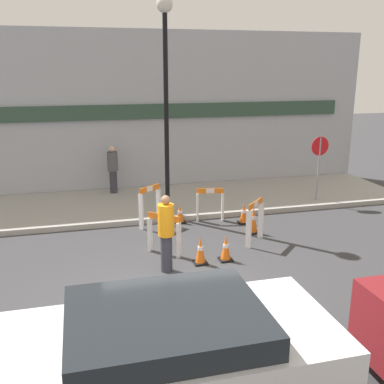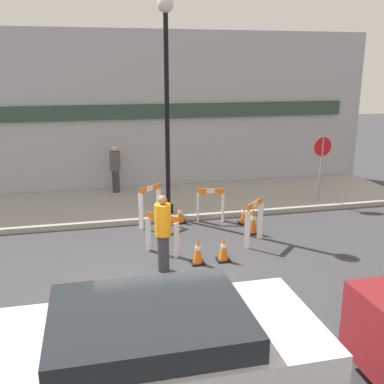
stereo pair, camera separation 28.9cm
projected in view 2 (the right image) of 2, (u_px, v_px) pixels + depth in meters
name	position (u px, v px, depth m)	size (l,w,h in m)	color
ground_plane	(164.00, 304.00, 8.42)	(60.00, 60.00, 0.00)	#38383A
sidewalk_slab	(131.00, 204.00, 14.31)	(18.00, 3.60, 0.15)	#9E9B93
storefront_facade	(123.00, 113.00, 15.34)	(18.00, 0.22, 5.50)	#A3A8B2
streetlamp_post	(167.00, 81.00, 12.19)	(0.44, 0.44, 5.93)	black
stop_sign	(322.00, 158.00, 14.07)	(0.60, 0.06, 2.04)	gray
barricade_0	(162.00, 232.00, 10.54)	(0.72, 0.67, 0.99)	white
barricade_1	(254.00, 221.00, 11.17)	(0.68, 0.68, 1.10)	white
barricade_2	(210.00, 204.00, 12.80)	(0.79, 0.30, 0.97)	white
barricade_3	(150.00, 205.00, 12.41)	(0.68, 0.53, 1.15)	white
traffic_cone_0	(223.00, 249.00, 10.23)	(0.30, 0.30, 0.61)	black
traffic_cone_1	(253.00, 221.00, 11.89)	(0.30, 0.30, 0.73)	black
traffic_cone_2	(244.00, 214.00, 12.65)	(0.30, 0.30, 0.60)	black
traffic_cone_3	(198.00, 251.00, 10.07)	(0.30, 0.30, 0.64)	black
traffic_cone_4	(180.00, 214.00, 12.73)	(0.30, 0.30, 0.56)	black
person_worker	(163.00, 231.00, 9.55)	(0.48, 0.48, 1.71)	#33333D
person_pedestrian	(115.00, 168.00, 15.13)	(0.42, 0.42, 1.60)	#33333D
parked_car_1	(150.00, 372.00, 5.02)	(3.84, 1.95, 1.80)	silver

